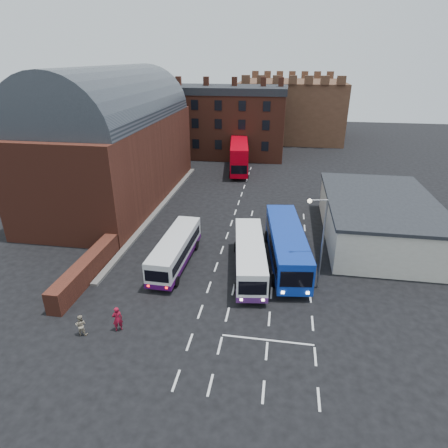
# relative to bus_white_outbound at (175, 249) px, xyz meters

# --- Properties ---
(ground) EXTENTS (180.00, 180.00, 0.00)m
(ground) POSITION_rel_bus_white_outbound_xyz_m (3.60, -5.54, -1.54)
(ground) COLOR black
(railway_station) EXTENTS (12.00, 28.00, 16.00)m
(railway_station) POSITION_rel_bus_white_outbound_xyz_m (-11.90, 15.46, 6.10)
(railway_station) COLOR #602B1E
(railway_station) RESTS_ON ground
(forecourt_wall) EXTENTS (1.20, 10.00, 1.80)m
(forecourt_wall) POSITION_rel_bus_white_outbound_xyz_m (-6.60, -3.54, -0.64)
(forecourt_wall) COLOR #602B1E
(forecourt_wall) RESTS_ON ground
(cream_building) EXTENTS (10.40, 16.40, 4.25)m
(cream_building) POSITION_rel_bus_white_outbound_xyz_m (18.60, 8.46, 0.62)
(cream_building) COLOR beige
(cream_building) RESTS_ON ground
(brick_terrace) EXTENTS (22.00, 10.00, 11.00)m
(brick_terrace) POSITION_rel_bus_white_outbound_xyz_m (-2.40, 40.46, 3.96)
(brick_terrace) COLOR brown
(brick_terrace) RESTS_ON ground
(castle_keep) EXTENTS (22.00, 22.00, 12.00)m
(castle_keep) POSITION_rel_bus_white_outbound_xyz_m (9.60, 60.46, 4.46)
(castle_keep) COLOR brown
(castle_keep) RESTS_ON ground
(bus_white_outbound) EXTENTS (2.58, 9.59, 2.60)m
(bus_white_outbound) POSITION_rel_bus_white_outbound_xyz_m (0.00, 0.00, 0.00)
(bus_white_outbound) COLOR silver
(bus_white_outbound) RESTS_ON ground
(bus_white_inbound) EXTENTS (3.70, 10.47, 2.79)m
(bus_white_inbound) POSITION_rel_bus_white_outbound_xyz_m (6.57, -0.26, 0.11)
(bus_white_inbound) COLOR white
(bus_white_inbound) RESTS_ON ground
(bus_blue) EXTENTS (4.22, 12.18, 3.25)m
(bus_blue) POSITION_rel_bus_white_outbound_xyz_m (9.60, 1.78, 0.39)
(bus_blue) COLOR #0E30A0
(bus_blue) RESTS_ON ground
(bus_red_double) EXTENTS (4.07, 11.87, 4.65)m
(bus_red_double) POSITION_rel_bus_white_outbound_xyz_m (1.86, 30.15, 0.94)
(bus_red_double) COLOR #C50011
(bus_red_double) RESTS_ON ground
(street_lamp) EXTENTS (1.53, 0.52, 7.63)m
(street_lamp) POSITION_rel_bus_white_outbound_xyz_m (11.94, -1.86, 3.06)
(street_lamp) COLOR slate
(street_lamp) RESTS_ON ground
(pedestrian_red) EXTENTS (0.80, 0.74, 1.84)m
(pedestrian_red) POSITION_rel_bus_white_outbound_xyz_m (-1.43, -9.15, -0.62)
(pedestrian_red) COLOR maroon
(pedestrian_red) RESTS_ON ground
(pedestrian_beige) EXTENTS (0.79, 0.64, 1.52)m
(pedestrian_beige) POSITION_rel_bus_white_outbound_xyz_m (-3.66, -9.94, -0.78)
(pedestrian_beige) COLOR tan
(pedestrian_beige) RESTS_ON ground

